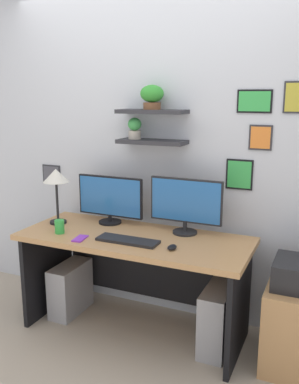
% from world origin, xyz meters
% --- Properties ---
extents(ground_plane, '(8.00, 8.00, 0.00)m').
position_xyz_m(ground_plane, '(0.00, 0.00, 0.00)').
color(ground_plane, tan).
extents(back_wall_assembly, '(4.40, 0.24, 2.70)m').
position_xyz_m(back_wall_assembly, '(0.00, 0.44, 1.36)').
color(back_wall_assembly, silver).
rests_on(back_wall_assembly, ground).
extents(desk, '(1.68, 0.68, 0.75)m').
position_xyz_m(desk, '(0.00, 0.06, 0.54)').
color(desk, tan).
rests_on(desk, ground).
extents(monitor_left, '(0.55, 0.18, 0.37)m').
position_xyz_m(monitor_left, '(-0.31, 0.22, 0.94)').
color(monitor_left, black).
rests_on(monitor_left, desk).
extents(monitor_right, '(0.54, 0.18, 0.41)m').
position_xyz_m(monitor_right, '(0.31, 0.22, 0.97)').
color(monitor_right, black).
rests_on(monitor_right, desk).
extents(keyboard, '(0.44, 0.14, 0.02)m').
position_xyz_m(keyboard, '(0.01, -0.13, 0.76)').
color(keyboard, black).
rests_on(keyboard, desk).
extents(computer_mouse, '(0.06, 0.09, 0.03)m').
position_xyz_m(computer_mouse, '(0.35, -0.14, 0.77)').
color(computer_mouse, black).
rests_on(computer_mouse, desk).
extents(desk_lamp, '(0.20, 0.20, 0.44)m').
position_xyz_m(desk_lamp, '(-0.68, 0.04, 1.10)').
color(desk_lamp, black).
rests_on(desk_lamp, desk).
extents(cell_phone, '(0.09, 0.15, 0.01)m').
position_xyz_m(cell_phone, '(-0.32, -0.21, 0.76)').
color(cell_phone, purple).
rests_on(cell_phone, desk).
extents(pen_cup, '(0.07, 0.07, 0.10)m').
position_xyz_m(pen_cup, '(-0.53, -0.16, 0.80)').
color(pen_cup, green).
rests_on(pen_cup, desk).
extents(computer_tower_left, '(0.18, 0.40, 0.41)m').
position_xyz_m(computer_tower_left, '(-0.60, 0.04, 0.21)').
color(computer_tower_left, '#99999E').
rests_on(computer_tower_left, ground).
extents(computer_tower_right, '(0.18, 0.40, 0.45)m').
position_xyz_m(computer_tower_right, '(0.63, 0.02, 0.23)').
color(computer_tower_right, '#99999E').
rests_on(computer_tower_right, ground).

